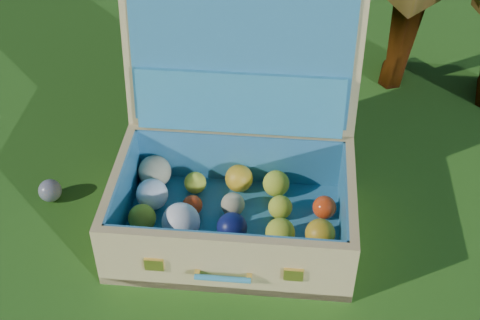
{
  "coord_description": "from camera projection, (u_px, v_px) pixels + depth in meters",
  "views": [
    {
      "loc": [
        0.17,
        -1.24,
        1.29
      ],
      "look_at": [
        -0.14,
        0.04,
        0.18
      ],
      "focal_mm": 50.0,
      "sensor_mm": 36.0,
      "label": 1
    }
  ],
  "objects": [
    {
      "name": "ground",
      "position": [
        288.0,
        229.0,
        1.78
      ],
      "size": [
        60.0,
        60.0,
        0.0
      ],
      "primitive_type": "plane",
      "color": "#215114",
      "rests_on": "ground"
    },
    {
      "name": "suitcase",
      "position": [
        233.0,
        165.0,
        1.73
      ],
      "size": [
        0.68,
        0.59,
        0.59
      ],
      "rotation": [
        0.0,
        0.0,
        0.15
      ],
      "color": "tan",
      "rests_on": "ground"
    },
    {
      "name": "stray_ball",
      "position": [
        50.0,
        191.0,
        1.85
      ],
      "size": [
        0.06,
        0.06,
        0.06
      ],
      "primitive_type": "sphere",
      "color": "#395A95",
      "rests_on": "ground"
    }
  ]
}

